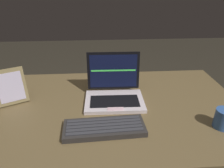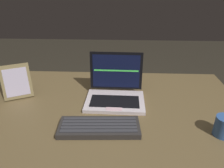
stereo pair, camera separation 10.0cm
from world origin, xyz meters
name	(u,v)px [view 2 (the right image)]	position (x,y,z in m)	size (l,w,h in m)	color
desk	(111,119)	(0.00, 0.00, 0.67)	(1.31, 0.80, 0.75)	brown
laptop_front	(115,92)	(0.02, 0.06, 0.80)	(0.30, 0.23, 0.23)	silver
external_keyboard	(99,127)	(-0.04, -0.19, 0.77)	(0.34, 0.14, 0.03)	#2E2B2A
photo_frame	(16,82)	(-0.49, 0.06, 0.84)	(0.16, 0.12, 0.18)	olive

